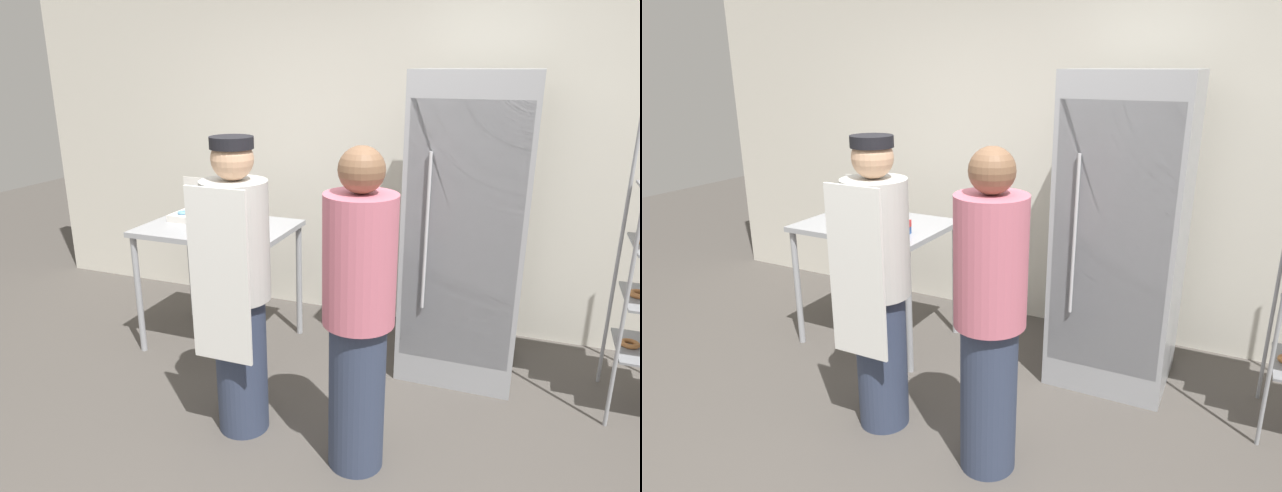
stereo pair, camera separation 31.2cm
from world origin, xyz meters
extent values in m
plane|color=#4C4742|center=(0.00, 0.00, 0.00)|extent=(14.00, 14.00, 0.00)
cube|color=silver|center=(0.00, 2.18, 1.47)|extent=(6.40, 0.12, 2.94)
cube|color=#9EA0A5|center=(0.69, 1.52, 0.98)|extent=(0.73, 0.71, 1.95)
cube|color=gray|center=(0.69, 1.18, 1.00)|extent=(0.67, 0.02, 1.60)
cylinder|color=silver|center=(0.50, 1.15, 1.02)|extent=(0.02, 0.02, 0.96)
cylinder|color=#93969B|center=(1.59, 1.61, 0.88)|extent=(0.02, 0.02, 1.77)
cube|color=#9EA0A5|center=(-0.98, 1.24, 0.88)|extent=(1.03, 0.74, 0.04)
cylinder|color=#9EA0A5|center=(-1.45, 0.91, 0.43)|extent=(0.04, 0.04, 0.86)
cylinder|color=#9EA0A5|center=(-0.51, 0.91, 0.43)|extent=(0.04, 0.04, 0.86)
cylinder|color=#9EA0A5|center=(-1.45, 1.57, 0.43)|extent=(0.04, 0.04, 0.86)
cylinder|color=#9EA0A5|center=(-0.51, 1.57, 0.43)|extent=(0.04, 0.04, 0.86)
cube|color=silver|center=(-1.23, 1.31, 0.92)|extent=(0.28, 0.24, 0.05)
cube|color=silver|center=(-1.23, 1.43, 1.07)|extent=(0.28, 0.01, 0.24)
torus|color=#669EC6|center=(-1.28, 1.27, 0.96)|extent=(0.07, 0.07, 0.02)
torus|color=#669EC6|center=(-1.18, 1.27, 0.96)|extent=(0.07, 0.07, 0.02)
torus|color=#669EC6|center=(-1.28, 1.36, 0.96)|extent=(0.07, 0.07, 0.02)
torus|color=#669EC6|center=(-1.18, 1.36, 0.96)|extent=(0.07, 0.07, 0.02)
cylinder|color=#99999E|center=(-0.85, 1.30, 0.94)|extent=(0.12, 0.12, 0.08)
cylinder|color=#B2BCC1|center=(-0.85, 1.30, 1.06)|extent=(0.09, 0.09, 0.16)
cylinder|color=black|center=(-0.85, 1.30, 1.15)|extent=(0.10, 0.10, 0.02)
cube|color=#2D5193|center=(-0.75, 1.03, 0.92)|extent=(0.30, 0.22, 0.05)
cube|color=#B72D2D|center=(-0.75, 1.03, 0.97)|extent=(0.29, 0.21, 0.05)
cylinder|color=#333D56|center=(-0.34, 0.36, 0.40)|extent=(0.28, 0.28, 0.79)
cylinder|color=beige|center=(-0.34, 0.36, 1.11)|extent=(0.35, 0.35, 0.63)
sphere|color=tan|center=(-0.34, 0.36, 1.53)|extent=(0.22, 0.22, 0.22)
cube|color=white|center=(-0.34, 0.18, 0.97)|extent=(0.33, 0.02, 0.91)
cylinder|color=black|center=(-0.34, 0.36, 1.61)|extent=(0.22, 0.22, 0.06)
cylinder|color=#333D56|center=(0.34, 0.29, 0.40)|extent=(0.28, 0.28, 0.80)
cylinder|color=#C6667A|center=(0.34, 0.29, 1.11)|extent=(0.35, 0.35, 0.63)
sphere|color=brown|center=(0.34, 0.29, 1.53)|extent=(0.22, 0.22, 0.22)
camera|label=1|loc=(1.06, -2.10, 1.98)|focal=32.00mm
camera|label=2|loc=(1.34, -1.98, 1.98)|focal=32.00mm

